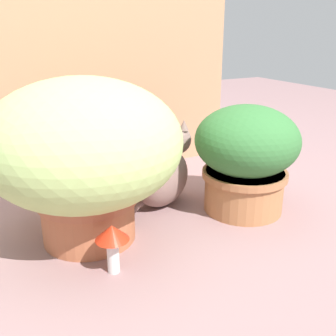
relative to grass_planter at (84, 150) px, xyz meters
The scene contains 6 objects.
ground_plane 0.35m from the grass_planter, ahead, with size 6.00×6.00×0.00m, color gray.
cardboard_backdrop 0.68m from the grass_planter, 58.67° to the left, with size 1.06×0.03×0.91m, color tan.
grass_planter is the anchor object (origin of this frame).
leafy_planter 0.57m from the grass_planter, ahead, with size 0.36×0.36×0.38m.
cat 0.39m from the grass_planter, 20.98° to the left, with size 0.38×0.28×0.32m.
mushroom_ornament_red 0.28m from the grass_planter, 89.74° to the right, with size 0.09×0.09×0.14m.
Camera 1 is at (-0.49, -1.08, 0.64)m, focal length 42.39 mm.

